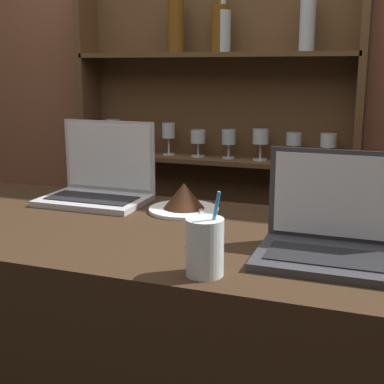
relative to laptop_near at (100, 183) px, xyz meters
The scene contains 7 objects.
bar_counter 0.63m from the laptop_near, 42.55° to the right, with size 1.99×0.69×0.96m.
back_wall 0.95m from the laptop_near, 73.99° to the left, with size 7.00×0.06×2.70m.
back_shelf 0.79m from the laptop_near, 78.97° to the left, with size 1.24×0.18×1.79m.
laptop_near is the anchor object (origin of this frame).
laptop_far 0.83m from the laptop_near, 20.82° to the right, with size 0.35×0.23×0.24m.
cake_plate 0.31m from the laptop_near, ahead, with size 0.21×0.21×0.09m.
water_glass 0.72m from the laptop_near, 43.20° to the right, with size 0.08×0.08×0.18m.
Camera 1 is at (0.61, -0.91, 1.38)m, focal length 50.00 mm.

